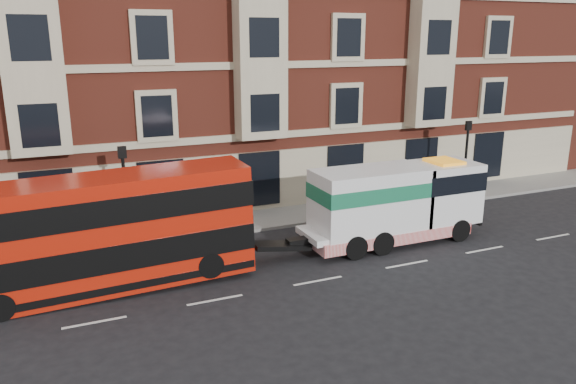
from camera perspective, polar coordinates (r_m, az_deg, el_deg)
name	(u,v)px	position (r m, az deg, el deg)	size (l,w,h in m)	color
ground	(318,281)	(21.35, 3.06, -9.01)	(120.00, 120.00, 0.00)	black
sidewalk	(250,221)	(27.77, -3.84, -2.94)	(90.00, 3.00, 0.15)	slate
victorian_terrace	(211,14)	(33.66, -7.84, 17.46)	(45.00, 12.00, 20.40)	maroon
lamp_post_west	(125,189)	(24.50, -16.22, 0.28)	(0.35, 0.15, 4.35)	black
lamp_post_east	(466,154)	(31.99, 17.64, 3.66)	(0.35, 0.15, 4.35)	black
double_decker_bus	(105,231)	(20.87, -18.10, -3.82)	(10.35, 2.37, 4.19)	red
tow_truck	(393,203)	(24.95, 10.61, -1.11)	(8.28, 2.45, 3.45)	white
pedestrian	(41,227)	(25.86, -23.81, -3.31)	(0.69, 0.45, 1.89)	#1B1830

